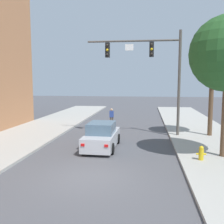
# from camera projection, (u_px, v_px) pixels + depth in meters

# --- Properties ---
(ground_plane) EXTENTS (120.00, 120.00, 0.00)m
(ground_plane) POSITION_uv_depth(u_px,v_px,m) (90.00, 178.00, 10.91)
(ground_plane) COLOR #4C4C51
(traffic_signal_mast) EXTENTS (6.76, 0.38, 7.50)m
(traffic_signal_mast) POSITION_uv_depth(u_px,v_px,m) (153.00, 63.00, 18.59)
(traffic_signal_mast) COLOR #514C47
(traffic_signal_mast) RESTS_ON sidewalk_right
(car_lead_silver) EXTENTS (1.89, 4.27, 1.60)m
(car_lead_silver) POSITION_uv_depth(u_px,v_px,m) (102.00, 136.00, 15.68)
(car_lead_silver) COLOR #B7B7BC
(car_lead_silver) RESTS_ON ground
(pedestrian_crossing_road) EXTENTS (0.36, 0.22, 1.64)m
(pedestrian_crossing_road) POSITION_uv_depth(u_px,v_px,m) (112.00, 117.00, 23.21)
(pedestrian_crossing_road) COLOR brown
(pedestrian_crossing_road) RESTS_ON ground
(fire_hydrant) EXTENTS (0.48, 0.24, 0.72)m
(fire_hydrant) POSITION_uv_depth(u_px,v_px,m) (201.00, 153.00, 12.84)
(fire_hydrant) COLOR gold
(fire_hydrant) RESTS_ON sidewalk_right
(street_tree_second) EXTENTS (2.98, 2.98, 7.31)m
(street_tree_second) POSITION_uv_depth(u_px,v_px,m) (213.00, 55.00, 18.14)
(street_tree_second) COLOR brown
(street_tree_second) RESTS_ON sidewalk_right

